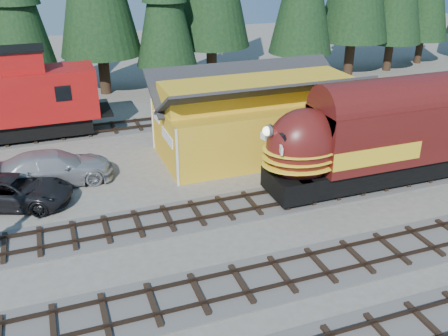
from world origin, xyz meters
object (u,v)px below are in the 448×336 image
object	(u,v)px
locomotive	(398,137)
pickup_truck_a	(14,191)
pickup_truck_b	(53,168)
depot	(256,109)
caboose	(11,101)

from	to	relation	value
locomotive	pickup_truck_a	world-z (taller)	locomotive
locomotive	pickup_truck_b	xyz separation A→B (m)	(-18.24, 6.25, -1.72)
pickup_truck_a	locomotive	bearing A→B (deg)	-80.75
depot	pickup_truck_b	world-z (taller)	depot
depot	caboose	xyz separation A→B (m)	(-14.51, 7.50, -0.11)
locomotive	caboose	world-z (taller)	caboose
depot	pickup_truck_b	xyz separation A→B (m)	(-12.47, -0.25, -2.01)
depot	pickup_truck_a	size ratio (longest dim) A/B	2.19
pickup_truck_a	pickup_truck_b	xyz separation A→B (m)	(2.07, 2.01, 0.14)
pickup_truck_a	pickup_truck_b	distance (m)	2.88
caboose	pickup_truck_b	xyz separation A→B (m)	(2.04, -7.75, -1.90)
depot	pickup_truck_b	distance (m)	12.63
locomotive	pickup_truck_b	world-z (taller)	locomotive
locomotive	pickup_truck_b	size ratio (longest dim) A/B	2.59
locomotive	caboose	size ratio (longest dim) A/B	1.51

